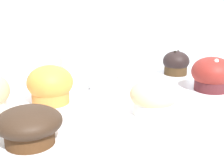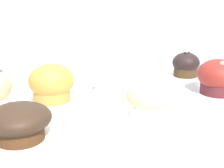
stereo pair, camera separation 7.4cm
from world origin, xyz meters
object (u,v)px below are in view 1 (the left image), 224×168
muffin_front_center (154,98)px  muffin_front_left (176,63)px  muffin_back_center (50,85)px  muffin_front_right (29,125)px  coffee_cup (76,72)px  muffin_back_right (212,74)px

muffin_front_center → muffin_front_left: bearing=57.0°
muffin_front_left → muffin_back_center: bearing=-156.6°
muffin_front_right → muffin_front_left: bearing=39.8°
muffin_front_left → coffee_cup: size_ratio=0.76×
muffin_front_left → coffee_cup: (-0.33, -0.07, 0.01)m
muffin_back_right → muffin_front_left: (-0.02, 0.18, -0.01)m
muffin_front_center → muffin_front_right: muffin_front_center is taller
muffin_front_center → muffin_front_left: 0.36m
muffin_front_center → muffin_back_center: bearing=148.7°
muffin_back_right → coffee_cup: muffin_back_right is taller
muffin_back_right → muffin_front_right: 0.52m
muffin_back_right → muffin_back_center: 0.43m
muffin_front_center → muffin_front_left: (0.20, 0.31, -0.00)m
muffin_back_right → muffin_front_left: bearing=95.4°
muffin_back_right → muffin_back_center: (-0.43, 0.01, -0.00)m
muffin_front_left → muffin_front_right: bearing=-140.2°
muffin_front_left → muffin_back_center: size_ratio=0.77×
muffin_back_center → muffin_front_right: bearing=-103.4°
muffin_back_right → muffin_front_left: muffin_back_right is taller
muffin_front_right → muffin_back_center: size_ratio=1.07×
muffin_back_right → muffin_front_right: bearing=-157.2°
muffin_front_center → muffin_back_right: 0.25m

